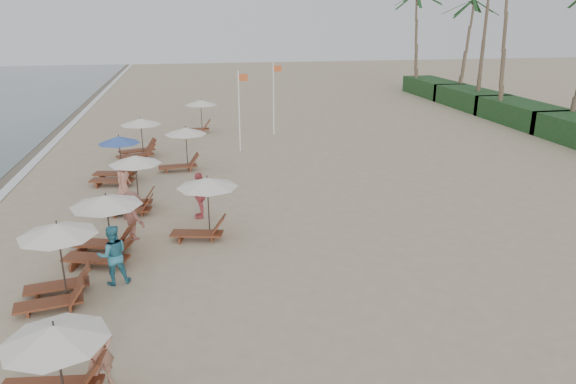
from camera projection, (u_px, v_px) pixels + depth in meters
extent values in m
plane|color=tan|center=(289.00, 293.00, 15.69)|extent=(160.00, 160.00, 0.00)
cube|color=#193D1C|center=(521.00, 113.00, 39.86)|extent=(3.20, 8.00, 1.60)
cube|color=#193D1C|center=(471.00, 99.00, 46.85)|extent=(3.20, 8.00, 1.60)
cube|color=#193D1C|center=(433.00, 88.00, 53.84)|extent=(3.20, 8.00, 1.60)
cylinder|color=brown|center=(509.00, 50.00, 39.40)|extent=(0.36, 0.36, 10.60)
cylinder|color=brown|center=(484.00, 41.00, 44.27)|extent=(0.36, 0.36, 11.40)
cylinder|color=brown|center=(461.00, 52.00, 49.66)|extent=(0.36, 0.36, 9.00)
cylinder|color=brown|center=(420.00, 45.00, 54.06)|extent=(0.36, 0.36, 9.80)
cylinder|color=black|center=(61.00, 374.00, 10.55)|extent=(0.05, 0.05, 2.07)
cone|color=white|center=(55.00, 333.00, 10.26)|extent=(2.10, 2.10, 0.35)
cylinder|color=black|center=(62.00, 264.00, 14.93)|extent=(0.05, 0.05, 2.30)
cone|color=white|center=(57.00, 229.00, 14.59)|extent=(2.17, 2.17, 0.35)
cylinder|color=black|center=(109.00, 228.00, 17.67)|extent=(0.05, 0.05, 2.14)
cone|color=white|center=(106.00, 200.00, 17.37)|extent=(2.34, 2.34, 0.35)
cylinder|color=black|center=(137.00, 184.00, 21.95)|extent=(0.05, 0.05, 2.31)
cone|color=white|center=(135.00, 160.00, 21.62)|extent=(2.13, 2.13, 0.35)
cylinder|color=black|center=(121.00, 160.00, 25.82)|extent=(0.05, 0.05, 2.21)
cone|color=#3855A6|center=(119.00, 140.00, 25.50)|extent=(2.02, 2.02, 0.35)
cylinder|color=black|center=(142.00, 139.00, 30.37)|extent=(0.05, 0.05, 2.17)
cone|color=white|center=(141.00, 122.00, 30.06)|extent=(2.31, 2.31, 0.35)
cylinder|color=black|center=(209.00, 208.00, 19.51)|extent=(0.05, 0.05, 2.15)
cone|color=white|center=(207.00, 182.00, 19.20)|extent=(2.24, 2.24, 0.35)
cylinder|color=black|center=(187.00, 149.00, 28.07)|extent=(0.05, 0.05, 2.15)
cone|color=white|center=(186.00, 131.00, 27.76)|extent=(2.24, 2.24, 0.35)
cylinder|color=black|center=(201.00, 116.00, 37.10)|extent=(0.05, 0.05, 2.15)
cone|color=white|center=(201.00, 102.00, 36.79)|extent=(2.24, 2.24, 0.35)
imported|color=#A56F59|center=(100.00, 351.00, 11.56)|extent=(0.74, 0.67, 1.70)
imported|color=teal|center=(113.00, 255.00, 15.99)|extent=(1.03, 0.88, 1.88)
imported|color=brown|center=(133.00, 216.00, 19.22)|extent=(1.26, 1.34, 1.82)
imported|color=#CC5159|center=(200.00, 195.00, 21.29)|extent=(0.47, 1.11, 1.89)
imported|color=tan|center=(123.00, 179.00, 23.72)|extent=(0.83, 0.96, 1.67)
cylinder|color=silver|center=(239.00, 112.00, 31.35)|extent=(0.08, 0.08, 4.75)
cube|color=#B04A21|center=(243.00, 78.00, 30.78)|extent=(0.55, 0.02, 0.40)
cylinder|color=silver|center=(274.00, 99.00, 35.78)|extent=(0.08, 0.08, 4.83)
cube|color=#B04A21|center=(277.00, 69.00, 35.19)|extent=(0.55, 0.02, 0.40)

